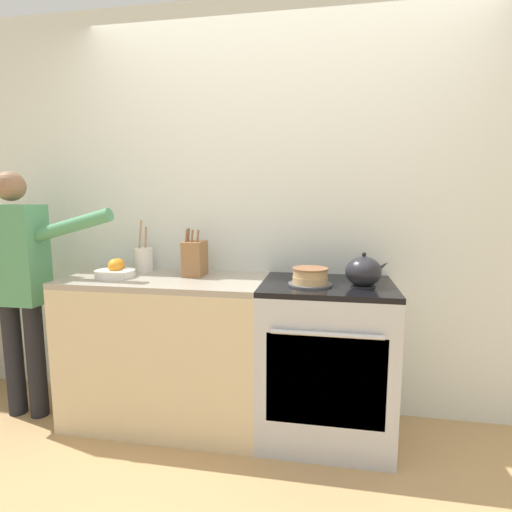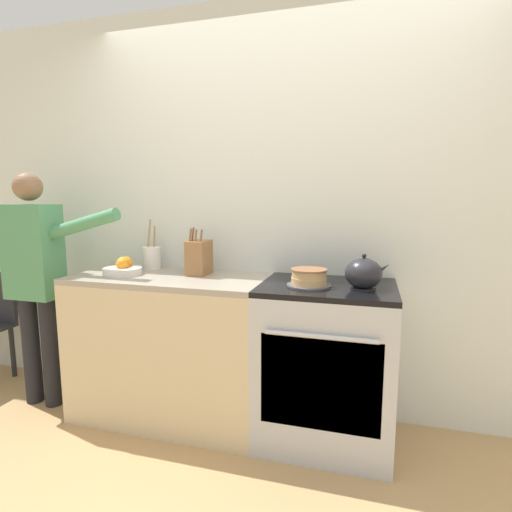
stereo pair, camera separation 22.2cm
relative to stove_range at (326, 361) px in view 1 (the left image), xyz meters
name	(u,v)px [view 1 (the left image)]	position (x,y,z in m)	size (l,w,h in m)	color
ground_plane	(266,459)	(-0.30, -0.29, -0.46)	(16.00, 16.00, 0.00)	tan
wall_back	(281,213)	(-0.30, 0.32, 0.84)	(8.00, 0.04, 2.60)	silver
counter_cabinet	(167,349)	(-0.98, 0.00, 0.00)	(1.21, 0.59, 0.92)	beige
stove_range	(326,361)	(0.00, 0.00, 0.00)	(0.74, 0.62, 0.92)	#B7BABF
layer_cake	(310,277)	(-0.10, -0.06, 0.50)	(0.24, 0.24, 0.10)	#4C4C51
tea_kettle	(364,272)	(0.19, -0.04, 0.54)	(0.24, 0.19, 0.19)	#232328
knife_block	(195,258)	(-0.81, 0.09, 0.57)	(0.12, 0.17, 0.30)	olive
utensil_crock	(143,259)	(-1.20, 0.18, 0.54)	(0.12, 0.12, 0.34)	silver
fruit_bowl	(115,270)	(-1.28, -0.03, 0.50)	(0.24, 0.24, 0.11)	silver
person_baker	(19,275)	(-1.89, -0.11, 0.46)	(0.90, 0.20, 1.55)	black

